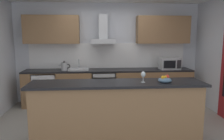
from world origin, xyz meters
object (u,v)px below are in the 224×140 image
at_px(kettle, 64,66).
at_px(range_hood, 103,35).
at_px(oven, 104,87).
at_px(refrigerator, 46,89).
at_px(wine_glass, 143,75).
at_px(microwave, 169,63).
at_px(sink, 79,69).
at_px(fruit_bowl, 165,80).

relative_size(kettle, range_hood, 0.40).
distance_m(oven, range_hood, 1.33).
xyz_separation_m(oven, kettle, (-0.98, -0.03, 0.55)).
relative_size(refrigerator, kettle, 2.94).
height_order(oven, wine_glass, wine_glass).
bearing_deg(microwave, range_hood, 174.72).
bearing_deg(range_hood, refrigerator, -174.81).
distance_m(refrigerator, range_hood, 2.00).
bearing_deg(sink, range_hood, 10.71).
bearing_deg(wine_glass, sink, 119.81).
bearing_deg(microwave, kettle, -179.88).
relative_size(refrigerator, sink, 1.70).
bearing_deg(oven, refrigerator, -179.89).
relative_size(microwave, range_hood, 0.69).
xyz_separation_m(microwave, sink, (-2.33, 0.04, -0.12)).
xyz_separation_m(range_hood, fruit_bowl, (0.91, -2.22, -0.73)).
relative_size(oven, microwave, 1.60).
relative_size(sink, wine_glass, 2.81).
bearing_deg(microwave, fruit_bowl, -110.95).
height_order(range_hood, wine_glass, range_hood).
bearing_deg(refrigerator, microwave, -0.46).
distance_m(kettle, range_hood, 1.26).
height_order(refrigerator, kettle, kettle).
relative_size(microwave, wine_glass, 2.81).
height_order(refrigerator, sink, sink).
distance_m(microwave, range_hood, 1.86).
distance_m(refrigerator, microwave, 3.22).
bearing_deg(refrigerator, fruit_bowl, -41.44).
bearing_deg(wine_glass, fruit_bowl, -5.16).
xyz_separation_m(sink, fruit_bowl, (1.54, -2.11, 0.12)).
height_order(kettle, fruit_bowl, kettle).
distance_m(sink, fruit_bowl, 2.61).
height_order(oven, sink, sink).
bearing_deg(wine_glass, oven, 105.23).
height_order(range_hood, fruit_bowl, range_hood).
distance_m(refrigerator, sink, 0.97).
relative_size(kettle, wine_glass, 1.62).
xyz_separation_m(refrigerator, range_hood, (1.46, 0.13, 1.36)).
relative_size(sink, kettle, 1.73).
relative_size(sink, fruit_bowl, 2.27).
bearing_deg(microwave, wine_glass, -119.30).
height_order(oven, kettle, kettle).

